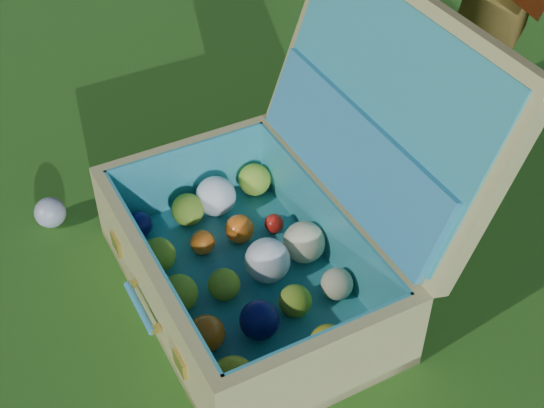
# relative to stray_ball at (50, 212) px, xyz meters

# --- Properties ---
(ground) EXTENTS (60.00, 60.00, 0.00)m
(ground) POSITION_rel_stray_ball_xyz_m (0.51, 0.09, -0.03)
(ground) COLOR #215114
(ground) RESTS_ON ground
(stray_ball) EXTENTS (0.07, 0.07, 0.07)m
(stray_ball) POSITION_rel_stray_ball_xyz_m (0.00, 0.00, 0.00)
(stray_ball) COLOR teal
(stray_ball) RESTS_ON ground
(suitcase) EXTENTS (0.81, 0.79, 0.57)m
(suitcase) POSITION_rel_stray_ball_xyz_m (0.51, 0.19, 0.13)
(suitcase) COLOR tan
(suitcase) RESTS_ON ground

